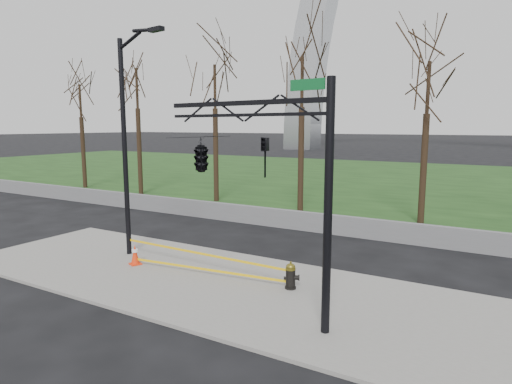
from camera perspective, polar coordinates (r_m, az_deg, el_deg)
The scene contains 10 objects.
ground at distance 14.32m, azimuth -6.76°, elevation -11.57°, with size 500.00×500.00×0.00m, color black.
sidewalk at distance 14.30m, azimuth -6.76°, elevation -11.38°, with size 18.00×6.00×0.10m, color gray.
grass_strip at distance 41.82m, azimuth 18.60°, elevation 1.46°, with size 120.00×40.00×0.06m, color #193714.
guardrail at distance 20.90m, azimuth 6.46°, elevation -3.80°, with size 60.00×0.30×0.90m, color #59595B.
tree_row at distance 24.82m, azimuth 6.37°, elevation 8.11°, with size 42.27×4.00×9.45m.
fire_hydrant at distance 13.33m, azimuth 4.58°, elevation -10.89°, with size 0.52×0.36×0.83m.
traffic_cone at distance 16.06m, azimuth -15.50°, elevation -7.86°, with size 0.49×0.49×0.72m.
street_light at distance 16.67m, azimuth -16.39°, elevation 7.48°, with size 2.38×0.52×8.21m.
traffic_signal_mast at distance 11.77m, azimuth -4.53°, elevation 4.79°, with size 5.06×2.53×6.00m.
caution_tape at distance 14.83m, azimuth -6.94°, elevation -8.87°, with size 6.90×0.85×0.43m.
Camera 1 is at (8.10, -10.73, 4.93)m, focal length 30.68 mm.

